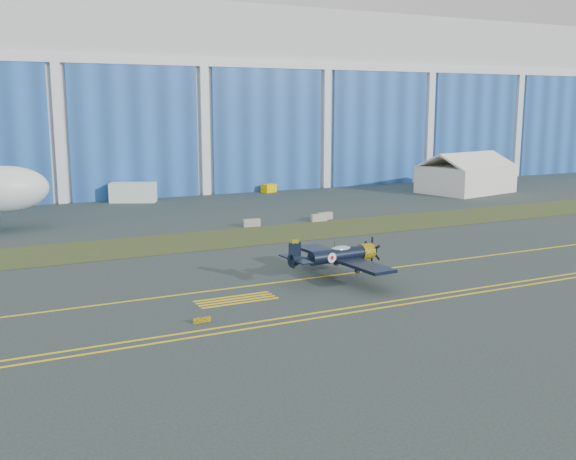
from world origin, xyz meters
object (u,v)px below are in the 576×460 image
warbird (337,255)px  shipping_container (133,192)px  tent (466,172)px  tug (269,188)px

warbird → shipping_container: size_ratio=1.82×
warbird → tent: tent is taller
warbird → tug: warbird is taller
shipping_container → warbird: bearing=-61.9°
tug → tent: bearing=-48.2°
warbird → shipping_container: bearing=90.4°
warbird → tent: (47.56, 39.39, 1.29)m
tent → shipping_container: (-51.63, 12.85, -1.87)m
tent → tug: (-28.91, 14.39, -2.63)m
warbird → tug: 56.94m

